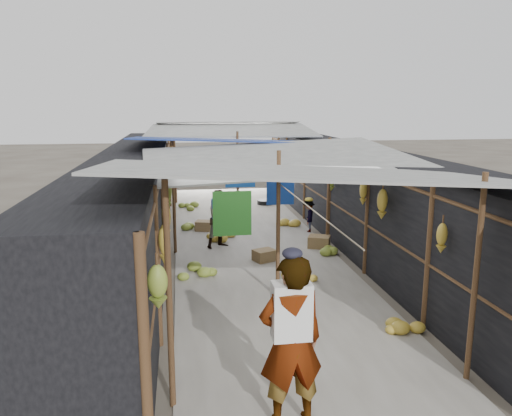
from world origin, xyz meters
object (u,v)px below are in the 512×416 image
black_basin (265,202)px  vendor_elderly (291,341)px  vendor_seated (309,216)px  crate_near (264,256)px  shopper_blue (220,219)px

black_basin → vendor_elderly: size_ratio=0.29×
vendor_elderly → vendor_seated: 8.21m
vendor_seated → black_basin: bearing=-157.6°
crate_near → vendor_elderly: size_ratio=0.23×
black_basin → crate_near: bearing=-99.9°
crate_near → vendor_elderly: bearing=-120.3°
vendor_elderly → shopper_blue: 6.81m
vendor_elderly → black_basin: bearing=-103.3°
black_basin → vendor_seated: 3.90m
crate_near → shopper_blue: shopper_blue is taller
vendor_elderly → shopper_blue: vendor_elderly is taller
crate_near → black_basin: size_ratio=0.80×
vendor_seated → crate_near: bearing=-19.5°
crate_near → shopper_blue: bearing=101.1°
crate_near → black_basin: crate_near is taller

